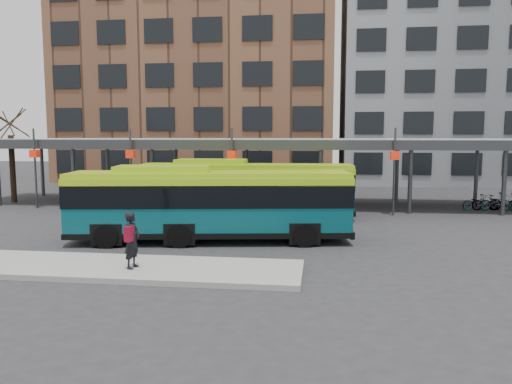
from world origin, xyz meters
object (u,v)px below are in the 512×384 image
object	(u,v)px
bus_rear	(245,187)
pedestrian	(132,240)
tree	(12,165)
bus_front	(209,202)

from	to	relation	value
bus_rear	pedestrian	distance (m)	11.54
bus_rear	tree	bearing A→B (deg)	163.31
tree	pedestrian	bearing A→B (deg)	-47.33
bus_front	pedestrian	xyz separation A→B (m)	(-1.36, -5.09, -0.54)
pedestrian	tree	bearing A→B (deg)	49.81
tree	bus_front	xyz separation A→B (m)	(15.45, -10.20, -0.79)
bus_rear	pedestrian	xyz separation A→B (m)	(-1.92, -11.37, -0.52)
tree	bus_rear	xyz separation A→B (m)	(16.01, -3.92, -0.81)
bus_rear	bus_front	bearing A→B (deg)	-98.03
pedestrian	bus_front	bearing A→B (deg)	-7.78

